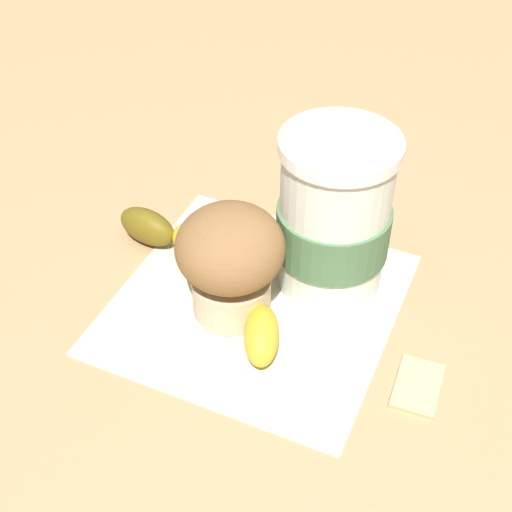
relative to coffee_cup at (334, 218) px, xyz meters
The scene contains 6 objects.
ground_plane 0.10m from the coffee_cup, 39.96° to the right, with size 3.00×3.00×0.00m, color tan.
paper_napkin 0.09m from the coffee_cup, 39.96° to the right, with size 0.22×0.22×0.00m, color beige.
coffee_cup is the anchor object (origin of this frame).
muffin 0.09m from the coffee_cup, 41.27° to the right, with size 0.08×0.08×0.10m.
banana 0.11m from the coffee_cup, 59.48° to the right, with size 0.13×0.20×0.03m.
sugar_packet 0.14m from the coffee_cup, 52.48° to the left, with size 0.05×0.03×0.01m, color #E0B27F.
Camera 1 is at (0.37, 0.18, 0.42)m, focal length 50.00 mm.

